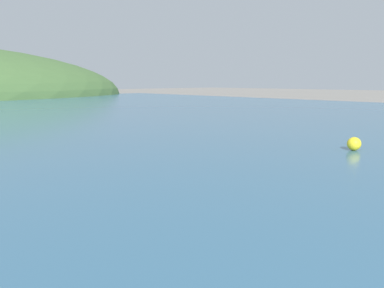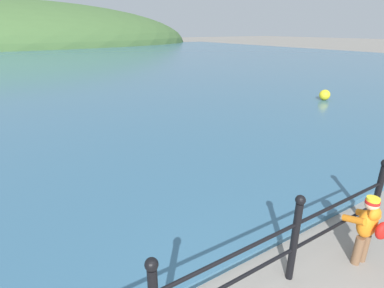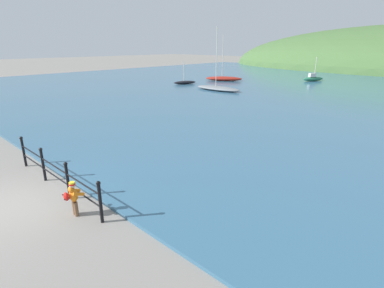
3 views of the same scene
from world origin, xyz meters
TOP-DOWN VIEW (x-y plane):
  - mooring_buoy at (9.87, 7.36)m, footprint 0.45×0.45m

SIDE VIEW (x-z plane):
  - mooring_buoy at x=9.87m, z-range 0.10..0.55m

